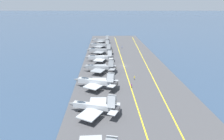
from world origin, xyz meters
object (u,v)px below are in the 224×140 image
(parked_jet_third, at_px, (96,82))
(parked_jet_fifth, at_px, (100,57))
(parked_jet_second, at_px, (94,106))
(crew_purple_vest, at_px, (131,86))
(parked_jet_sixth, at_px, (100,50))
(crew_blue_vest, at_px, (122,47))
(parked_jet_fourth, at_px, (100,67))
(crew_yellow_vest, at_px, (134,78))
(parked_jet_seventh, at_px, (100,45))
(parked_jet_eighth, at_px, (101,40))

(parked_jet_third, bearing_deg, parked_jet_fifth, -1.32)
(parked_jet_second, height_order, crew_purple_vest, parked_jet_second)
(parked_jet_sixth, bearing_deg, parked_jet_fifth, -178.52)
(parked_jet_sixth, bearing_deg, crew_blue_vest, -42.53)
(crew_blue_vest, bearing_deg, parked_jet_fourth, 164.06)
(crew_yellow_vest, bearing_deg, parked_jet_fourth, 54.91)
(parked_jet_second, xyz_separation_m, parked_jet_fifth, (55.80, -0.56, -0.14))
(parked_jet_third, height_order, crew_blue_vest, parked_jet_third)
(parked_jet_seventh, xyz_separation_m, parked_jet_eighth, (18.67, -0.38, 0.27))
(parked_jet_sixth, distance_m, parked_jet_eighth, 37.51)
(parked_jet_sixth, bearing_deg, crew_purple_vest, -166.52)
(parked_jet_fifth, xyz_separation_m, parked_jet_seventh, (35.58, 0.56, -0.03))
(parked_jet_fifth, xyz_separation_m, crew_yellow_vest, (-28.88, -14.90, -1.41))
(parked_jet_fourth, distance_m, parked_jet_eighth, 72.80)
(parked_jet_fourth, height_order, parked_jet_sixth, parked_jet_sixth)
(parked_jet_second, height_order, parked_jet_seventh, parked_jet_second)
(parked_jet_second, height_order, crew_blue_vest, parked_jet_second)
(parked_jet_fourth, distance_m, parked_jet_fifth, 18.54)
(parked_jet_fourth, bearing_deg, parked_jet_seventh, 0.79)
(parked_jet_third, height_order, parked_jet_sixth, parked_jet_sixth)
(parked_jet_fourth, distance_m, crew_purple_vest, 22.50)
(parked_jet_fourth, relative_size, parked_jet_eighth, 1.08)
(parked_jet_fifth, bearing_deg, parked_jet_sixth, 1.48)
(parked_jet_seventh, relative_size, crew_yellow_vest, 9.49)
(parked_jet_third, height_order, crew_yellow_vest, parked_jet_third)
(parked_jet_third, xyz_separation_m, parked_jet_seventh, (72.95, -0.30, -0.45))
(parked_jet_seventh, bearing_deg, parked_jet_fifth, -179.09)
(parked_jet_fourth, height_order, parked_jet_fifth, parked_jet_fifth)
(parked_jet_second, height_order, parked_jet_fourth, parked_jet_second)
(parked_jet_second, bearing_deg, parked_jet_fourth, -1.14)
(parked_jet_fifth, relative_size, crew_blue_vest, 9.37)
(parked_jet_fourth, distance_m, parked_jet_sixth, 35.29)
(parked_jet_fourth, height_order, crew_blue_vest, parked_jet_fourth)
(parked_jet_seventh, height_order, crew_yellow_vest, parked_jet_seventh)
(parked_jet_third, distance_m, parked_jet_fourth, 18.86)
(parked_jet_fourth, bearing_deg, crew_purple_vest, -146.68)
(parked_jet_fifth, xyz_separation_m, crew_purple_vest, (-37.30, -12.52, -1.40))
(parked_jet_second, bearing_deg, parked_jet_sixth, -0.10)
(parked_jet_sixth, bearing_deg, parked_jet_third, 179.55)
(parked_jet_second, bearing_deg, parked_jet_third, 0.95)
(parked_jet_fifth, bearing_deg, crew_yellow_vest, -152.71)
(parked_jet_fifth, distance_m, crew_blue_vest, 36.93)
(parked_jet_eighth, xyz_separation_m, crew_blue_vest, (-20.58, -15.28, -1.65))
(crew_blue_vest, bearing_deg, parked_jet_eighth, 36.60)
(parked_jet_eighth, xyz_separation_m, crew_purple_vest, (-91.55, -12.70, -1.64))
(parked_jet_seventh, distance_m, crew_yellow_vest, 66.30)
(parked_jet_second, height_order, parked_jet_fifth, parked_jet_second)
(crew_purple_vest, bearing_deg, parked_jet_eighth, 7.90)
(parked_jet_seventh, distance_m, crew_blue_vest, 15.84)
(parked_jet_eighth, bearing_deg, crew_blue_vest, -143.40)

